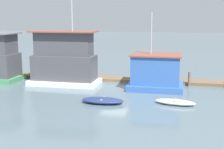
{
  "coord_description": "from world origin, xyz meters",
  "views": [
    {
      "loc": [
        6.14,
        -28.68,
        6.8
      ],
      "look_at": [
        0.0,
        -1.0,
        1.4
      ],
      "focal_mm": 50.0,
      "sensor_mm": 36.0,
      "label": 1
    }
  ],
  "objects_px": {
    "dinghy_white": "(175,102)",
    "mooring_post_far_left": "(170,77)",
    "houseboat_white": "(64,61)",
    "mooring_post_centre": "(189,79)",
    "houseboat_blue": "(156,72)",
    "dinghy_navy": "(103,100)"
  },
  "relations": [
    {
      "from": "dinghy_white",
      "to": "mooring_post_centre",
      "type": "relative_size",
      "value": 2.28
    },
    {
      "from": "dinghy_white",
      "to": "mooring_post_far_left",
      "type": "relative_size",
      "value": 1.82
    },
    {
      "from": "dinghy_white",
      "to": "mooring_post_far_left",
      "type": "distance_m",
      "value": 6.84
    },
    {
      "from": "houseboat_white",
      "to": "dinghy_white",
      "type": "height_order",
      "value": "houseboat_white"
    },
    {
      "from": "dinghy_navy",
      "to": "mooring_post_far_left",
      "type": "height_order",
      "value": "mooring_post_far_left"
    },
    {
      "from": "houseboat_blue",
      "to": "dinghy_white",
      "type": "relative_size",
      "value": 2.2
    },
    {
      "from": "dinghy_navy",
      "to": "mooring_post_centre",
      "type": "distance_m",
      "value": 10.2
    },
    {
      "from": "mooring_post_far_left",
      "to": "houseboat_white",
      "type": "bearing_deg",
      "value": -170.12
    },
    {
      "from": "houseboat_white",
      "to": "dinghy_white",
      "type": "bearing_deg",
      "value": -24.44
    },
    {
      "from": "mooring_post_centre",
      "to": "dinghy_white",
      "type": "bearing_deg",
      "value": -99.81
    },
    {
      "from": "houseboat_blue",
      "to": "mooring_post_centre",
      "type": "height_order",
      "value": "houseboat_blue"
    },
    {
      "from": "dinghy_white",
      "to": "mooring_post_centre",
      "type": "bearing_deg",
      "value": 80.19
    },
    {
      "from": "houseboat_white",
      "to": "mooring_post_centre",
      "type": "height_order",
      "value": "houseboat_white"
    },
    {
      "from": "dinghy_white",
      "to": "mooring_post_centre",
      "type": "distance_m",
      "value": 6.89
    },
    {
      "from": "houseboat_white",
      "to": "mooring_post_far_left",
      "type": "height_order",
      "value": "houseboat_white"
    },
    {
      "from": "houseboat_blue",
      "to": "mooring_post_far_left",
      "type": "height_order",
      "value": "houseboat_blue"
    },
    {
      "from": "dinghy_white",
      "to": "mooring_post_far_left",
      "type": "bearing_deg",
      "value": 95.6
    },
    {
      "from": "houseboat_blue",
      "to": "dinghy_navy",
      "type": "height_order",
      "value": "houseboat_blue"
    },
    {
      "from": "houseboat_white",
      "to": "mooring_post_far_left",
      "type": "bearing_deg",
      "value": 9.88
    },
    {
      "from": "mooring_post_far_left",
      "to": "dinghy_white",
      "type": "bearing_deg",
      "value": -84.4
    },
    {
      "from": "mooring_post_centre",
      "to": "houseboat_white",
      "type": "bearing_deg",
      "value": -171.59
    },
    {
      "from": "dinghy_white",
      "to": "mooring_post_centre",
      "type": "xyz_separation_m",
      "value": [
        1.17,
        6.77,
        0.51
      ]
    }
  ]
}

